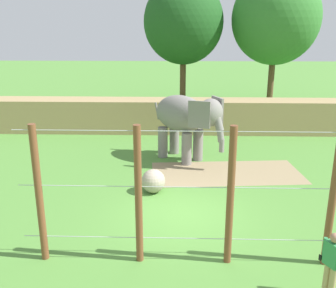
% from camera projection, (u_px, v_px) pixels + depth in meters
% --- Properties ---
extents(ground_plane, '(120.00, 120.00, 0.00)m').
position_uv_depth(ground_plane, '(183.00, 214.00, 12.56)').
color(ground_plane, '#518938').
extents(dirt_patch, '(6.46, 3.38, 0.01)m').
position_uv_depth(dirt_patch, '(226.00, 173.00, 16.13)').
color(dirt_patch, '#937F5B').
rests_on(dirt_patch, ground).
extents(embankment_wall, '(36.00, 1.80, 1.89)m').
position_uv_depth(embankment_wall, '(182.00, 116.00, 22.29)').
color(embankment_wall, tan).
rests_on(embankment_wall, ground).
extents(elephant, '(3.50, 3.32, 3.04)m').
position_uv_depth(elephant, '(186.00, 117.00, 17.13)').
color(elephant, gray).
rests_on(elephant, ground).
extents(enrichment_ball, '(0.88, 0.88, 0.88)m').
position_uv_depth(enrichment_ball, '(153.00, 181.00, 14.12)').
color(enrichment_ball, tan).
rests_on(enrichment_ball, ground).
extents(cable_fence, '(8.33, 0.19, 3.68)m').
position_uv_depth(cable_fence, '(184.00, 196.00, 9.52)').
color(cable_fence, brown).
rests_on(cable_fence, ground).
extents(zookeeper, '(0.39, 0.55, 1.67)m').
position_uv_depth(zookeeper, '(332.00, 264.00, 8.37)').
color(zookeeper, tan).
rests_on(zookeeper, ground).
extents(tree_far_left, '(5.67, 5.67, 9.23)m').
position_uv_depth(tree_far_left, '(183.00, 22.00, 27.14)').
color(tree_far_left, brown).
rests_on(tree_far_left, ground).
extents(tree_left_of_centre, '(6.13, 6.13, 9.72)m').
position_uv_depth(tree_left_of_centre, '(276.00, 18.00, 26.71)').
color(tree_left_of_centre, brown).
rests_on(tree_left_of_centre, ground).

